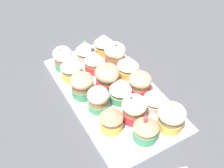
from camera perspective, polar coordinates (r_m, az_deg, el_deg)
ground_plane at (r=78.49cm, az=-0.00°, el=-2.97°), size 180.00×180.00×3.00cm
baking_tray at (r=76.95cm, az=-0.00°, el=-1.91°), size 42.75×23.19×1.20cm
cupcake_0 at (r=82.46cm, az=-9.83°, el=5.17°), size 5.51×5.51×7.63cm
cupcake_1 at (r=78.76cm, az=-8.21°, el=3.31°), size 5.92×5.92×7.59cm
cupcake_2 at (r=73.64cm, az=-6.07°, el=-0.18°), size 6.16×6.16×6.99cm
cupcake_3 at (r=70.14cm, az=-2.80°, el=-3.01°), size 5.43×5.43×6.84cm
cupcake_4 at (r=65.48cm, az=-0.17°, el=-6.68°), size 5.62×5.62×8.05cm
cupcake_5 at (r=84.91cm, az=-5.16°, el=6.83°), size 5.93×5.93×6.91cm
cupcake_6 at (r=80.87cm, az=-3.48°, el=4.83°), size 5.41×5.41×7.54cm
cupcake_7 at (r=75.60cm, az=-0.93°, el=1.59°), size 6.72×6.72×7.43cm
cupcake_8 at (r=71.98cm, az=1.70°, el=-1.05°), size 5.81×5.81×7.40cm
cupcake_9 at (r=67.66cm, az=4.39°, el=-4.93°), size 6.08×6.08×7.60cm
cupcake_10 at (r=64.75cm, az=6.86°, el=-8.69°), size 5.87×5.87×7.49cm
cupcake_11 at (r=87.17cm, az=-1.67°, el=8.15°), size 6.01×6.01×6.73cm
cupcake_12 at (r=82.33cm, az=0.61°, el=5.94°), size 6.12×6.12×7.76cm
cupcake_13 at (r=79.39cm, az=3.20°, el=3.71°), size 6.08×6.08×6.61cm
cupcake_14 at (r=74.55cm, az=5.62°, el=0.14°), size 6.12×6.12×6.35cm
cupcake_15 at (r=70.73cm, az=8.66°, el=-2.80°), size 5.78×5.78×7.18cm
cupcake_16 at (r=67.66cm, az=11.80°, el=-6.49°), size 6.63×6.63×7.12cm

